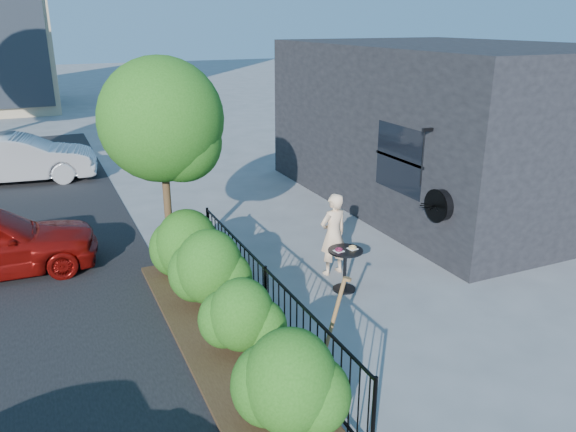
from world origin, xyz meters
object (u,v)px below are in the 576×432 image
cafe_table (345,262)px  car_silver (19,159)px  shovel (328,339)px  woman (333,234)px  patio_tree (166,127)px

cafe_table → car_silver: 11.37m
shovel → cafe_table: bearing=55.5°
shovel → woman: bearing=60.3°
patio_tree → car_silver: patio_tree is taller
patio_tree → shovel: patio_tree is taller
cafe_table → woman: bearing=78.5°
cafe_table → woman: (0.15, 0.71, 0.25)m
patio_tree → car_silver: size_ratio=0.93×
patio_tree → cafe_table: patio_tree is taller
patio_tree → cafe_table: bearing=-38.6°
shovel → patio_tree: bearing=102.8°
woman → cafe_table: bearing=69.3°
woman → shovel: 3.44m
patio_tree → woman: bearing=-26.0°
patio_tree → cafe_table: 3.94m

